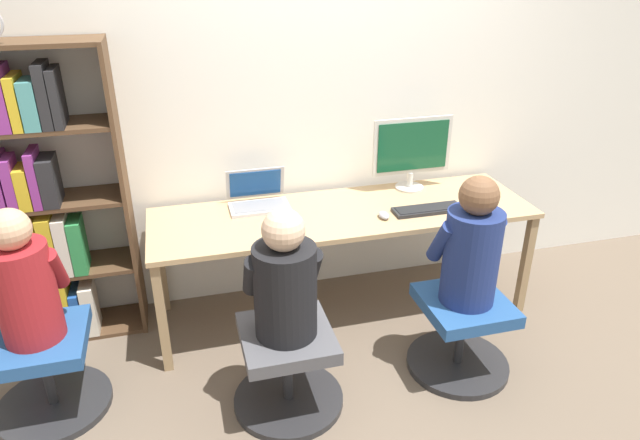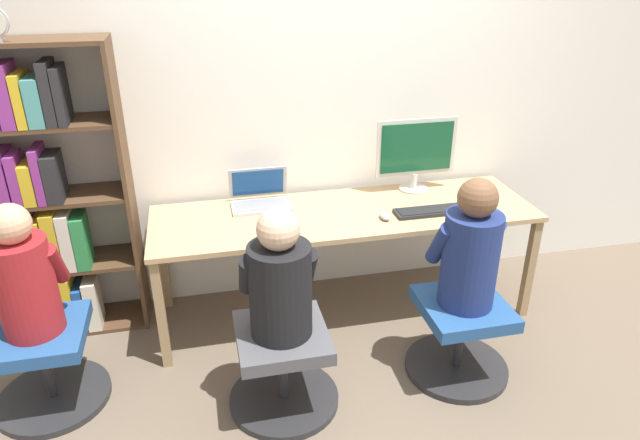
% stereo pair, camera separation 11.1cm
% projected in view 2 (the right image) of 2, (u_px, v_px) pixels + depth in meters
% --- Properties ---
extents(ground_plane, '(14.00, 14.00, 0.00)m').
position_uv_depth(ground_plane, '(358.00, 342.00, 3.41)').
color(ground_plane, brown).
extents(wall_back, '(10.00, 0.05, 2.60)m').
position_uv_depth(wall_back, '(330.00, 96.00, 3.51)').
color(wall_back, silver).
rests_on(wall_back, ground_plane).
extents(desk, '(2.29, 0.69, 0.70)m').
position_uv_depth(desk, '(345.00, 220.00, 3.43)').
color(desk, tan).
rests_on(desk, ground_plane).
extents(desktop_monitor, '(0.52, 0.18, 0.47)m').
position_uv_depth(desktop_monitor, '(416.00, 152.00, 3.60)').
color(desktop_monitor, beige).
rests_on(desktop_monitor, desk).
extents(laptop, '(0.36, 0.26, 0.22)m').
position_uv_depth(laptop, '(260.00, 198.00, 3.47)').
color(laptop, '#B7B7BC').
rests_on(laptop, desk).
extents(keyboard, '(0.42, 0.13, 0.03)m').
position_uv_depth(keyboard, '(430.00, 211.00, 3.38)').
color(keyboard, '#232326').
rests_on(keyboard, desk).
extents(computer_mouse_by_keyboard, '(0.06, 0.10, 0.04)m').
position_uv_depth(computer_mouse_by_keyboard, '(385.00, 216.00, 3.31)').
color(computer_mouse_by_keyboard, '#99999E').
rests_on(computer_mouse_by_keyboard, desk).
extents(office_chair_left, '(0.56, 0.56, 0.45)m').
position_uv_depth(office_chair_left, '(460.00, 335.00, 3.09)').
color(office_chair_left, '#262628').
rests_on(office_chair_left, ground_plane).
extents(office_chair_right, '(0.56, 0.56, 0.45)m').
position_uv_depth(office_chair_right, '(283.00, 365.00, 2.86)').
color(office_chair_right, '#262628').
rests_on(office_chair_right, ground_plane).
extents(person_at_monitor, '(0.35, 0.32, 0.70)m').
position_uv_depth(person_at_monitor, '(471.00, 250.00, 2.86)').
color(person_at_monitor, navy).
rests_on(person_at_monitor, office_chair_left).
extents(person_at_laptop, '(0.37, 0.32, 0.65)m').
position_uv_depth(person_at_laptop, '(280.00, 281.00, 2.65)').
color(person_at_laptop, black).
rests_on(person_at_laptop, office_chair_right).
extents(bookshelf, '(0.80, 0.32, 1.72)m').
position_uv_depth(bookshelf, '(42.00, 207.00, 3.19)').
color(bookshelf, '#513823').
rests_on(bookshelf, ground_plane).
extents(office_chair_side, '(0.56, 0.56, 0.45)m').
position_uv_depth(office_chair_side, '(46.00, 364.00, 2.87)').
color(office_chair_side, '#262628').
rests_on(office_chair_side, ground_plane).
extents(person_near_shelf, '(0.34, 0.31, 0.67)m').
position_uv_depth(person_near_shelf, '(23.00, 277.00, 2.66)').
color(person_near_shelf, maroon).
rests_on(person_near_shelf, office_chair_side).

